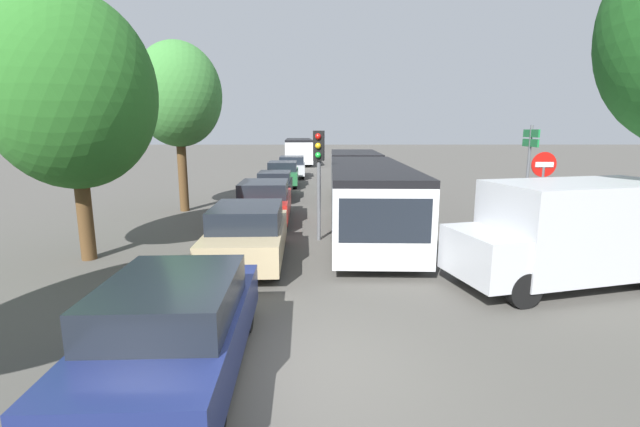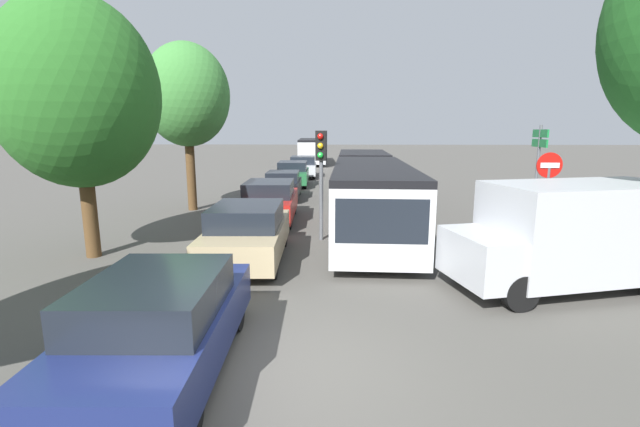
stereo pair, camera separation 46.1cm
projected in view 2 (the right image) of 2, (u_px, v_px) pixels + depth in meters
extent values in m
plane|color=#4F4C47|center=(293.00, 368.00, 6.24)|extent=(200.00, 200.00, 0.00)
cube|color=silver|center=(371.00, 200.00, 13.78)|extent=(2.62, 8.83, 1.89)
cube|color=black|center=(372.00, 190.00, 13.71)|extent=(2.63, 8.48, 0.83)
cube|color=black|center=(372.00, 168.00, 13.58)|extent=(2.62, 8.83, 0.18)
cube|color=silver|center=(363.00, 174.00, 21.91)|extent=(2.54, 6.06, 1.89)
cube|color=black|center=(363.00, 168.00, 21.84)|extent=(2.55, 5.82, 0.83)
cube|color=black|center=(363.00, 154.00, 21.71)|extent=(2.54, 6.06, 0.18)
cylinder|color=black|center=(366.00, 182.00, 18.52)|extent=(1.77, 0.98, 1.74)
cube|color=black|center=(382.00, 221.00, 9.48)|extent=(2.07, 0.16, 1.01)
cylinder|color=black|center=(414.00, 246.00, 11.11)|extent=(0.31, 0.93, 0.92)
cylinder|color=black|center=(338.00, 244.00, 11.24)|extent=(0.31, 0.93, 0.92)
cylinder|color=black|center=(393.00, 208.00, 16.60)|extent=(0.31, 0.93, 0.92)
cylinder|color=black|center=(342.00, 207.00, 16.73)|extent=(0.31, 0.93, 0.92)
cylinder|color=black|center=(382.00, 189.00, 21.98)|extent=(0.31, 0.93, 0.92)
cylinder|color=black|center=(344.00, 188.00, 22.11)|extent=(0.31, 0.93, 0.92)
cube|color=silver|center=(312.00, 151.00, 45.09)|extent=(3.18, 11.83, 2.04)
cube|color=black|center=(312.00, 147.00, 45.02)|extent=(3.17, 11.24, 0.86)
cube|color=black|center=(312.00, 140.00, 44.88)|extent=(3.18, 11.83, 0.20)
cylinder|color=black|center=(303.00, 156.00, 49.02)|extent=(0.36, 1.03, 1.02)
cylinder|color=black|center=(322.00, 156.00, 49.05)|extent=(0.36, 1.03, 1.02)
cylinder|color=black|center=(301.00, 161.00, 41.78)|extent=(0.36, 1.03, 1.02)
cylinder|color=black|center=(323.00, 161.00, 41.81)|extent=(0.36, 1.03, 1.02)
cube|color=navy|center=(162.00, 333.00, 6.00)|extent=(1.93, 4.29, 0.69)
cube|color=black|center=(156.00, 295.00, 5.79)|extent=(1.72, 2.27, 0.52)
cylinder|color=black|center=(148.00, 312.00, 7.39)|extent=(0.24, 0.65, 0.65)
cylinder|color=black|center=(235.00, 312.00, 7.38)|extent=(0.24, 0.65, 0.65)
cylinder|color=black|center=(51.00, 414.00, 4.73)|extent=(0.24, 0.65, 0.65)
cylinder|color=black|center=(187.00, 414.00, 4.72)|extent=(0.24, 0.65, 0.65)
cube|color=tan|center=(248.00, 238.00, 11.26)|extent=(1.99, 4.43, 0.71)
cube|color=black|center=(247.00, 215.00, 11.04)|extent=(1.78, 2.34, 0.54)
cylinder|color=black|center=(230.00, 236.00, 12.69)|extent=(0.25, 0.67, 0.67)
cylinder|color=black|center=(282.00, 236.00, 12.69)|extent=(0.25, 0.67, 0.67)
cylinder|color=black|center=(205.00, 265.00, 9.94)|extent=(0.25, 0.67, 0.67)
cylinder|color=black|center=(272.00, 265.00, 9.94)|extent=(0.25, 0.67, 0.67)
cube|color=#B21E19|center=(270.00, 205.00, 16.22)|extent=(2.02, 4.48, 0.72)
cube|color=black|center=(269.00, 189.00, 16.00)|extent=(1.80, 2.37, 0.55)
cylinder|color=black|center=(255.00, 206.00, 17.67)|extent=(0.25, 0.68, 0.67)
cylinder|color=black|center=(293.00, 206.00, 17.66)|extent=(0.25, 0.68, 0.67)
cylinder|color=black|center=(243.00, 220.00, 14.89)|extent=(0.25, 0.68, 0.67)
cylinder|color=black|center=(288.00, 220.00, 14.88)|extent=(0.25, 0.68, 0.67)
cube|color=black|center=(283.00, 187.00, 21.70)|extent=(1.81, 4.02, 0.64)
cube|color=black|center=(283.00, 176.00, 21.50)|extent=(1.61, 2.13, 0.49)
cylinder|color=black|center=(272.00, 189.00, 23.00)|extent=(0.23, 0.61, 0.61)
cylinder|color=black|center=(299.00, 189.00, 22.99)|extent=(0.23, 0.61, 0.61)
cylinder|color=black|center=(266.00, 196.00, 20.50)|extent=(0.23, 0.61, 0.61)
cylinder|color=black|center=(296.00, 196.00, 20.50)|extent=(0.23, 0.61, 0.61)
cube|color=#236638|center=(293.00, 176.00, 26.63)|extent=(1.99, 4.43, 0.71)
cube|color=black|center=(293.00, 166.00, 26.41)|extent=(1.78, 2.35, 0.54)
cylinder|color=black|center=(283.00, 178.00, 28.06)|extent=(0.25, 0.67, 0.67)
cylinder|color=black|center=(306.00, 178.00, 28.06)|extent=(0.25, 0.67, 0.67)
cylinder|color=black|center=(278.00, 183.00, 25.31)|extent=(0.25, 0.67, 0.67)
cylinder|color=black|center=(305.00, 183.00, 25.31)|extent=(0.25, 0.67, 0.67)
cube|color=#B7BABF|center=(303.00, 169.00, 31.60)|extent=(2.02, 4.49, 0.72)
cube|color=black|center=(303.00, 160.00, 31.38)|extent=(1.80, 2.38, 0.55)
cylinder|color=black|center=(294.00, 171.00, 33.05)|extent=(0.25, 0.68, 0.68)
cylinder|color=black|center=(314.00, 171.00, 33.05)|extent=(0.25, 0.68, 0.68)
cylinder|color=black|center=(291.00, 174.00, 30.27)|extent=(0.25, 0.68, 0.68)
cylinder|color=black|center=(314.00, 174.00, 30.26)|extent=(0.25, 0.68, 0.68)
cube|color=#B7BABF|center=(584.00, 229.00, 9.21)|extent=(4.46, 2.94, 2.00)
cube|color=#B7BABF|center=(478.00, 257.00, 8.79)|extent=(1.33, 2.06, 1.00)
cylinder|color=black|center=(520.00, 293.00, 8.16)|extent=(0.76, 0.41, 0.72)
cylinder|color=black|center=(472.00, 266.00, 9.77)|extent=(0.76, 0.41, 0.72)
cylinder|color=black|center=(594.00, 257.00, 10.45)|extent=(0.76, 0.41, 0.72)
cylinder|color=#56595E|center=(321.00, 187.00, 13.22)|extent=(0.12, 0.12, 3.40)
cube|color=black|center=(321.00, 146.00, 12.98)|extent=(0.35, 0.29, 0.90)
sphere|color=red|center=(320.00, 136.00, 12.78)|extent=(0.18, 0.18, 0.18)
sphere|color=#EAAD14|center=(320.00, 146.00, 12.83)|extent=(0.18, 0.18, 0.18)
sphere|color=green|center=(320.00, 155.00, 12.89)|extent=(0.18, 0.18, 0.18)
cylinder|color=#56595E|center=(545.00, 211.00, 11.92)|extent=(0.08, 0.08, 2.40)
cylinder|color=red|center=(549.00, 165.00, 11.67)|extent=(0.70, 0.03, 0.70)
cube|color=white|center=(550.00, 165.00, 11.65)|extent=(0.50, 0.04, 0.14)
cylinder|color=#56595E|center=(536.00, 175.00, 15.50)|extent=(0.10, 0.10, 3.60)
cube|color=#197A38|center=(541.00, 133.00, 15.21)|extent=(0.19, 1.40, 0.28)
cube|color=#197A38|center=(540.00, 143.00, 15.28)|extent=(0.19, 1.40, 0.28)
cylinder|color=#51381E|center=(90.00, 211.00, 11.51)|extent=(0.38, 0.38, 2.53)
ellipsoid|color=#286623|center=(77.00, 93.00, 10.92)|extent=(4.09, 4.09, 4.87)
ellipsoid|color=#1E561E|center=(71.00, 122.00, 11.51)|extent=(2.45, 2.45, 2.68)
cylinder|color=#51381E|center=(191.00, 172.00, 18.35)|extent=(0.38, 0.38, 3.26)
ellipsoid|color=#3D7F38|center=(186.00, 95.00, 17.74)|extent=(3.56, 3.56, 4.24)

